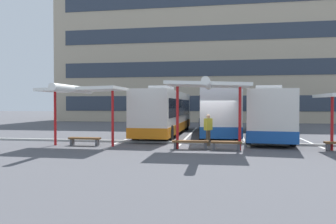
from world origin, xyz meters
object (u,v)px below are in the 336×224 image
Objects in this scene: coach_bus_0 at (165,113)px; waiting_passenger_0 at (208,127)px; coach_bus_2 at (267,114)px; waiting_shelter_0 at (81,91)px; coach_bus_1 at (216,111)px; bench_0 at (85,139)px; bench_1 at (190,143)px; bench_2 at (226,144)px; waiting_shelter_1 at (208,86)px.

coach_bus_0 is 6.90× the size of waiting_passenger_0.
coach_bus_2 is 12.61m from waiting_shelter_0.
coach_bus_0 is at bearing -166.70° from coach_bus_1.
waiting_shelter_0 is at bearing -147.63° from coach_bus_2.
coach_bus_1 is 10.82m from bench_0.
bench_1 is at bearing -120.00° from waiting_passenger_0.
bench_1 is (5.89, -0.52, 0.00)m from bench_0.
waiting_shelter_0 is 7.16m from waiting_passenger_0.
bench_2 is at bearing -60.61° from coach_bus_0.
coach_bus_0 is 6.42× the size of bench_1.
bench_1 is at bearing -1.18° from waiting_shelter_0.
coach_bus_1 is at bearing 82.20° from bench_1.
waiting_passenger_0 is (0.85, 1.48, 0.68)m from bench_1.
coach_bus_0 is 7.86× the size of bench_2.
waiting_passenger_0 is at bearing -61.13° from coach_bus_0.
bench_2 is at bearing -85.88° from coach_bus_1.
waiting_shelter_1 is (6.79, -0.34, 0.16)m from waiting_shelter_0.
bench_1 is at bearing -5.06° from bench_0.
waiting_shelter_0 is at bearing -168.64° from waiting_passenger_0.
bench_0 is 5.92m from bench_1.
bench_1 is (-0.90, 0.22, -2.83)m from waiting_shelter_1.
waiting_shelter_1 is 2.46× the size of bench_1.
coach_bus_2 is 8.27× the size of bench_2.
waiting_shelter_1 is (-3.79, -7.05, 1.57)m from coach_bus_2.
coach_bus_2 reaches higher than bench_0.
bench_0 is at bearing -114.77° from coach_bus_0.
waiting_passenger_0 is (-3.84, -5.36, -0.59)m from coach_bus_2.
coach_bus_2 is 7.59m from bench_2.
coach_bus_1 is at bearing 153.46° from coach_bus_2.
bench_2 is (7.69, -0.19, -2.68)m from waiting_shelter_0.
coach_bus_1 is 8.80m from bench_2.
waiting_shelter_1 is at bearing -6.23° from bench_0.
bench_0 is 7.72m from bench_2.
coach_bus_0 is at bearing 66.39° from waiting_shelter_0.
waiting_shelter_1 is at bearing -88.40° from waiting_passenger_0.
coach_bus_0 is at bearing 173.18° from coach_bus_2.
coach_bus_0 is 3.86m from coach_bus_1.
coach_bus_2 is 8.16m from waiting_shelter_1.
bench_0 is (-3.31, -7.18, -1.32)m from coach_bus_0.
coach_bus_0 reaches higher than bench_0.
coach_bus_1 is 7.04× the size of waiting_passenger_0.
coach_bus_0 is at bearing 113.71° from waiting_shelter_1.
waiting_passenger_0 is (3.43, -6.23, -0.64)m from coach_bus_0.
coach_bus_2 is (7.27, -0.87, -0.06)m from coach_bus_0.
bench_0 is at bearing -131.22° from coach_bus_1.
waiting_passenger_0 is at bearing 11.36° from waiting_shelter_0.
coach_bus_0 is 2.61× the size of waiting_shelter_1.
coach_bus_2 is at bearing -26.54° from coach_bus_1.
coach_bus_0 is 2.58× the size of waiting_shelter_0.
waiting_passenger_0 is at bearing 121.44° from bench_2.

